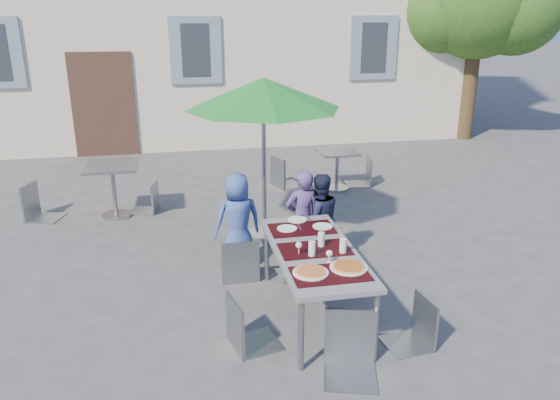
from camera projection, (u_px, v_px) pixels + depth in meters
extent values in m
plane|color=#3F3F41|center=(246.00, 331.00, 5.42)|extent=(90.00, 90.00, 0.00)
cube|color=#3F281E|center=(103.00, 105.00, 11.60)|extent=(1.30, 0.06, 2.20)
cube|color=slate|center=(196.00, 50.00, 11.61)|extent=(1.10, 0.06, 1.40)
cube|color=#262B33|center=(196.00, 50.00, 11.59)|extent=(0.60, 0.04, 1.10)
cube|color=slate|center=(374.00, 48.00, 12.35)|extent=(1.10, 0.06, 1.40)
cube|color=#262B33|center=(374.00, 48.00, 12.33)|extent=(0.60, 0.04, 1.10)
cylinder|color=#42311C|center=(470.00, 81.00, 13.10)|extent=(0.36, 0.36, 2.80)
sphere|color=#214A13|center=(440.00, 11.00, 12.70)|extent=(2.00, 2.00, 2.00)
sphere|color=#214A13|center=(516.00, 6.00, 12.30)|extent=(2.20, 2.20, 2.20)
cube|color=#4E4E54|center=(315.00, 252.00, 5.46)|extent=(0.80, 1.85, 0.05)
cylinder|color=gray|center=(301.00, 335.00, 4.72)|extent=(0.05, 0.05, 0.70)
cylinder|color=gray|center=(376.00, 327.00, 4.84)|extent=(0.05, 0.05, 0.70)
cylinder|color=gray|center=(267.00, 253.00, 6.32)|extent=(0.05, 0.05, 0.70)
cylinder|color=gray|center=(323.00, 248.00, 6.44)|extent=(0.05, 0.05, 0.70)
cube|color=black|center=(330.00, 274.00, 4.94)|extent=(0.70, 0.42, 0.01)
cube|color=black|center=(315.00, 249.00, 5.45)|extent=(0.70, 0.42, 0.01)
cube|color=black|center=(302.00, 229.00, 5.96)|extent=(0.70, 0.42, 0.01)
cylinder|color=white|center=(311.00, 272.00, 4.94)|extent=(0.33, 0.33, 0.01)
cylinder|color=tan|center=(311.00, 271.00, 4.94)|extent=(0.29, 0.29, 0.01)
cylinder|color=#A23C0F|center=(311.00, 271.00, 4.94)|extent=(0.25, 0.25, 0.01)
cylinder|color=white|center=(349.00, 267.00, 5.04)|extent=(0.35, 0.35, 0.01)
cylinder|color=tan|center=(349.00, 266.00, 5.04)|extent=(0.31, 0.31, 0.01)
cylinder|color=maroon|center=(349.00, 265.00, 5.04)|extent=(0.27, 0.27, 0.01)
cylinder|color=silver|center=(312.00, 249.00, 5.28)|extent=(0.07, 0.07, 0.15)
cylinder|color=silver|center=(321.00, 240.00, 5.49)|extent=(0.07, 0.07, 0.15)
cylinder|color=silver|center=(343.00, 246.00, 5.35)|extent=(0.07, 0.07, 0.15)
cylinder|color=silver|center=(299.00, 254.00, 5.34)|extent=(0.06, 0.06, 0.00)
cylinder|color=silver|center=(299.00, 251.00, 5.32)|extent=(0.01, 0.01, 0.08)
sphere|color=silver|center=(299.00, 245.00, 5.30)|extent=(0.06, 0.06, 0.06)
cylinder|color=silver|center=(329.00, 263.00, 5.16)|extent=(0.06, 0.06, 0.00)
cylinder|color=silver|center=(329.00, 259.00, 5.14)|extent=(0.01, 0.01, 0.08)
sphere|color=silver|center=(329.00, 253.00, 5.12)|extent=(0.06, 0.06, 0.06)
cylinder|color=white|center=(287.00, 228.00, 5.95)|extent=(0.22, 0.22, 0.01)
cube|color=#B2B4BA|center=(300.00, 228.00, 5.97)|extent=(0.02, 0.18, 0.00)
cylinder|color=white|center=(323.00, 226.00, 6.00)|extent=(0.22, 0.22, 0.01)
cube|color=#B2B4BA|center=(335.00, 226.00, 6.03)|extent=(0.02, 0.18, 0.00)
cylinder|color=white|center=(297.00, 220.00, 6.19)|extent=(0.22, 0.22, 0.01)
cube|color=#B2B4BA|center=(309.00, 219.00, 6.22)|extent=(0.02, 0.18, 0.00)
imported|color=#384E9A|center=(238.00, 220.00, 6.63)|extent=(0.63, 0.47, 1.19)
imported|color=#543B79|center=(302.00, 218.00, 6.68)|extent=(0.48, 0.35, 1.21)
imported|color=#1A1F3B|center=(319.00, 219.00, 6.72)|extent=(0.59, 0.38, 1.16)
cube|color=gray|center=(238.00, 239.00, 6.40)|extent=(0.44, 0.44, 0.03)
cube|color=gray|center=(240.00, 225.00, 6.12)|extent=(0.44, 0.03, 0.52)
cylinder|color=gray|center=(252.00, 250.00, 6.68)|extent=(0.02, 0.02, 0.46)
cylinder|color=gray|center=(221.00, 253.00, 6.61)|extent=(0.02, 0.02, 0.46)
cylinder|color=gray|center=(256.00, 263.00, 6.34)|extent=(0.02, 0.02, 0.46)
cylinder|color=gray|center=(224.00, 266.00, 6.27)|extent=(0.02, 0.02, 0.46)
cube|color=gray|center=(295.00, 241.00, 6.42)|extent=(0.45, 0.45, 0.03)
cube|color=gray|center=(301.00, 228.00, 6.17)|extent=(0.41, 0.08, 0.48)
cylinder|color=gray|center=(304.00, 251.00, 6.70)|extent=(0.02, 0.02, 0.43)
cylinder|color=gray|center=(277.00, 255.00, 6.60)|extent=(0.02, 0.02, 0.43)
cylinder|color=gray|center=(314.00, 263.00, 6.39)|extent=(0.02, 0.02, 0.43)
cylinder|color=gray|center=(286.00, 267.00, 6.29)|extent=(0.02, 0.02, 0.43)
cube|color=gray|center=(322.00, 232.00, 6.59)|extent=(0.53, 0.53, 0.03)
cube|color=gray|center=(324.00, 219.00, 6.31)|extent=(0.43, 0.13, 0.52)
cylinder|color=gray|center=(336.00, 245.00, 6.84)|extent=(0.02, 0.02, 0.46)
cylinder|color=gray|center=(306.00, 244.00, 6.85)|extent=(0.02, 0.02, 0.46)
cylinder|color=gray|center=(338.00, 257.00, 6.49)|extent=(0.02, 0.02, 0.46)
cylinder|color=gray|center=(307.00, 257.00, 6.50)|extent=(0.02, 0.02, 0.46)
cube|color=gray|center=(255.00, 302.00, 5.05)|extent=(0.51, 0.51, 0.03)
cube|color=gray|center=(234.00, 282.00, 4.89)|extent=(0.13, 0.42, 0.51)
cylinder|color=gray|center=(281.00, 329.00, 5.04)|extent=(0.02, 0.02, 0.45)
cylinder|color=gray|center=(266.00, 310.00, 5.36)|extent=(0.02, 0.02, 0.45)
cylinder|color=gray|center=(244.00, 338.00, 4.90)|extent=(0.02, 0.02, 0.45)
cylinder|color=gray|center=(231.00, 318.00, 5.22)|extent=(0.02, 0.02, 0.45)
cube|color=gray|center=(409.00, 306.00, 5.05)|extent=(0.44, 0.44, 0.03)
cube|color=gray|center=(429.00, 280.00, 5.03)|extent=(0.07, 0.40, 0.47)
cylinder|color=gray|center=(382.00, 320.00, 5.22)|extent=(0.02, 0.02, 0.41)
cylinder|color=gray|center=(400.00, 339.00, 4.92)|extent=(0.02, 0.02, 0.41)
cylinder|color=gray|center=(414.00, 314.00, 5.32)|extent=(0.02, 0.02, 0.41)
cylinder|color=gray|center=(433.00, 332.00, 5.02)|extent=(0.02, 0.02, 0.41)
cube|color=gray|center=(352.00, 328.00, 4.58)|extent=(0.56, 0.56, 0.03)
cube|color=gray|center=(352.00, 287.00, 4.69)|extent=(0.45, 0.16, 0.54)
cylinder|color=gray|center=(328.00, 366.00, 4.49)|extent=(0.02, 0.02, 0.48)
cylinder|color=gray|center=(376.00, 369.00, 4.46)|extent=(0.02, 0.02, 0.48)
cylinder|color=gray|center=(328.00, 339.00, 4.86)|extent=(0.02, 0.02, 0.48)
cylinder|color=gray|center=(372.00, 341.00, 4.83)|extent=(0.02, 0.02, 0.48)
cylinder|color=#B2B4BA|center=(265.00, 235.00, 7.62)|extent=(0.50, 0.50, 0.09)
cylinder|color=gray|center=(264.00, 167.00, 7.30)|extent=(0.06, 0.06, 2.05)
cone|color=#1A7526|center=(263.00, 93.00, 6.97)|extent=(2.05, 2.05, 0.40)
cylinder|color=#B2B4BA|center=(117.00, 215.00, 8.41)|extent=(0.44, 0.44, 0.04)
cylinder|color=gray|center=(114.00, 193.00, 8.29)|extent=(0.06, 0.06, 0.77)
cube|color=gray|center=(112.00, 166.00, 8.15)|extent=(0.77, 0.77, 0.04)
cube|color=gray|center=(42.00, 188.00, 8.17)|extent=(0.57, 0.57, 0.03)
cube|color=gray|center=(25.00, 170.00, 8.10)|extent=(0.17, 0.45, 0.54)
cylinder|color=gray|center=(50.00, 209.00, 8.05)|extent=(0.02, 0.02, 0.48)
cylinder|color=gray|center=(63.00, 200.00, 8.42)|extent=(0.02, 0.02, 0.48)
cylinder|color=gray|center=(25.00, 208.00, 8.09)|extent=(0.02, 0.02, 0.48)
cylinder|color=gray|center=(39.00, 199.00, 8.46)|extent=(0.02, 0.02, 0.48)
cube|color=#8F939A|center=(142.00, 185.00, 8.49)|extent=(0.48, 0.48, 0.03)
cube|color=#8F939A|center=(153.00, 171.00, 8.41)|extent=(0.11, 0.40, 0.48)
cylinder|color=#8F939A|center=(135.00, 195.00, 8.73)|extent=(0.02, 0.02, 0.42)
cylinder|color=#8F939A|center=(129.00, 202.00, 8.40)|extent=(0.02, 0.02, 0.42)
cylinder|color=#8F939A|center=(157.00, 195.00, 8.72)|extent=(0.02, 0.02, 0.42)
cylinder|color=#8F939A|center=(152.00, 202.00, 8.40)|extent=(0.02, 0.02, 0.42)
cylinder|color=#B2B4BA|center=(336.00, 188.00, 9.70)|extent=(0.44, 0.44, 0.04)
cylinder|color=gray|center=(337.00, 171.00, 9.60)|extent=(0.06, 0.06, 0.65)
cube|color=gray|center=(338.00, 152.00, 9.48)|extent=(0.65, 0.65, 0.04)
cube|color=gray|center=(288.00, 159.00, 9.74)|extent=(0.60, 0.60, 0.03)
cube|color=gray|center=(278.00, 145.00, 9.53)|extent=(0.20, 0.45, 0.56)
cylinder|color=gray|center=(304.00, 173.00, 9.76)|extent=(0.02, 0.02, 0.49)
cylinder|color=gray|center=(292.00, 168.00, 10.08)|extent=(0.02, 0.02, 0.49)
cylinder|color=gray|center=(285.00, 177.00, 9.56)|extent=(0.02, 0.02, 0.49)
cylinder|color=gray|center=(273.00, 171.00, 9.88)|extent=(0.02, 0.02, 0.49)
cube|color=gray|center=(358.00, 161.00, 9.80)|extent=(0.49, 0.49, 0.03)
cube|color=gray|center=(370.00, 147.00, 9.72)|extent=(0.10, 0.42, 0.50)
cylinder|color=gray|center=(346.00, 170.00, 10.04)|extent=(0.02, 0.02, 0.44)
cylinder|color=gray|center=(349.00, 176.00, 9.70)|extent=(0.02, 0.02, 0.44)
cylinder|color=gray|center=(366.00, 170.00, 10.05)|extent=(0.02, 0.02, 0.44)
cylinder|color=gray|center=(369.00, 176.00, 9.71)|extent=(0.02, 0.02, 0.44)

